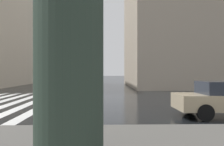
# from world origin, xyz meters

# --- Properties ---
(billboard_column) EXTENTS (1.25, 1.25, 3.36)m
(billboard_column) POSITION_xyz_m (-6.33, -4.90, 1.87)
(billboard_column) COLOR #28382D
(billboard_column) RESTS_ON sidewalk_pavement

